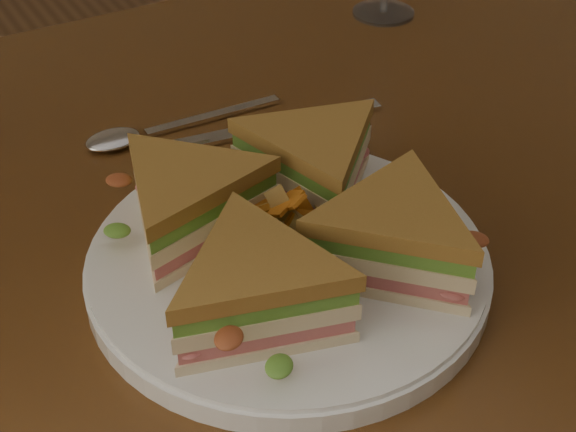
{
  "coord_description": "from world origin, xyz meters",
  "views": [
    {
      "loc": [
        -0.22,
        -0.45,
        1.13
      ],
      "look_at": [
        -0.0,
        -0.09,
        0.8
      ],
      "focal_mm": 50.0,
      "sensor_mm": 36.0,
      "label": 1
    }
  ],
  "objects_px": {
    "knife": "(262,129)",
    "sandwich_wedges": "(288,222)",
    "plate": "(288,263)",
    "table": "(242,299)",
    "spoon": "(138,134)"
  },
  "relations": [
    {
      "from": "knife",
      "to": "sandwich_wedges",
      "type": "bearing_deg",
      "value": -105.11
    },
    {
      "from": "plate",
      "to": "knife",
      "type": "xyz_separation_m",
      "value": [
        0.08,
        0.17,
        -0.01
      ]
    },
    {
      "from": "table",
      "to": "knife",
      "type": "relative_size",
      "value": 5.59
    },
    {
      "from": "plate",
      "to": "spoon",
      "type": "distance_m",
      "value": 0.22
    },
    {
      "from": "table",
      "to": "spoon",
      "type": "height_order",
      "value": "spoon"
    },
    {
      "from": "knife",
      "to": "table",
      "type": "bearing_deg",
      "value": -120.43
    },
    {
      "from": "plate",
      "to": "table",
      "type": "bearing_deg",
      "value": 87.23
    },
    {
      "from": "plate",
      "to": "knife",
      "type": "height_order",
      "value": "plate"
    },
    {
      "from": "table",
      "to": "sandwich_wedges",
      "type": "relative_size",
      "value": 4.22
    },
    {
      "from": "spoon",
      "to": "table",
      "type": "bearing_deg",
      "value": -75.76
    },
    {
      "from": "spoon",
      "to": "knife",
      "type": "xyz_separation_m",
      "value": [
        0.1,
        -0.04,
        -0.0
      ]
    },
    {
      "from": "plate",
      "to": "spoon",
      "type": "relative_size",
      "value": 1.52
    },
    {
      "from": "plate",
      "to": "spoon",
      "type": "bearing_deg",
      "value": 96.38
    },
    {
      "from": "spoon",
      "to": "knife",
      "type": "distance_m",
      "value": 0.11
    },
    {
      "from": "plate",
      "to": "spoon",
      "type": "xyz_separation_m",
      "value": [
        -0.02,
        0.22,
        -0.0
      ]
    }
  ]
}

